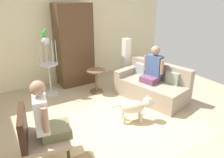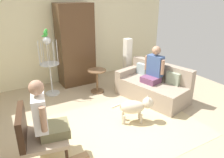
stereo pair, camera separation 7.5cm
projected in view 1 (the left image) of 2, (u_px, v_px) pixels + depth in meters
ground_plane at (112, 122)px, 4.35m from camera, size 7.28×7.28×0.00m
back_wall at (61, 30)px, 5.95m from camera, size 6.67×0.12×2.89m
area_rug at (119, 129)px, 4.13m from camera, size 3.08×2.22×0.01m
couch at (152, 86)px, 5.26m from camera, size 1.22×1.82×0.83m
armchair at (36, 134)px, 3.10m from camera, size 0.76×0.80×0.91m
person_on_couch at (153, 67)px, 5.05m from camera, size 0.48×0.52×0.84m
person_on_armchair at (46, 116)px, 3.06m from camera, size 0.54×0.56×0.87m
round_end_table at (96, 79)px, 5.54m from camera, size 0.46×0.46×0.60m
dog at (136, 106)px, 4.26m from camera, size 0.77×0.46×0.54m
bird_cage_stand at (48, 63)px, 5.24m from camera, size 0.46×0.46×1.45m
parrot at (44, 33)px, 4.96m from camera, size 0.17×0.10×0.18m
column_lamp at (126, 62)px, 5.97m from camera, size 0.20×0.20×1.27m
armoire_cabinet at (74, 45)px, 5.84m from camera, size 0.93×0.56×2.17m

